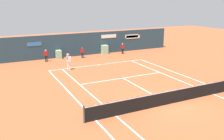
{
  "coord_description": "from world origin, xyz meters",
  "views": [
    {
      "loc": [
        -10.28,
        -12.07,
        6.61
      ],
      "look_at": [
        -0.96,
        6.62,
        0.8
      ],
      "focal_mm": 40.33,
      "sensor_mm": 36.0,
      "label": 1
    }
  ],
  "objects": [
    {
      "name": "ball_kid_right_post",
      "position": [
        -0.42,
        15.56,
        0.73
      ],
      "size": [
        0.42,
        0.18,
        1.26
      ],
      "rotation": [
        0.0,
        0.0,
        3.06
      ],
      "color": "black",
      "rests_on": "ground_plane"
    },
    {
      "name": "tennis_ball_by_sideline",
      "position": [
        -3.4,
        4.37,
        0.03
      ],
      "size": [
        0.07,
        0.07,
        0.07
      ],
      "primitive_type": "sphere",
      "color": "#CCE033",
      "rests_on": "ground_plane"
    },
    {
      "name": "player_on_baseline",
      "position": [
        -3.43,
        11.14,
        0.96
      ],
      "size": [
        0.66,
        0.66,
        1.82
      ],
      "rotation": [
        0.0,
        0.0,
        3.1
      ],
      "color": "white",
      "rests_on": "ground_plane"
    },
    {
      "name": "ground_plane",
      "position": [
        -0.0,
        0.58,
        0.0
      ],
      "size": [
        80.0,
        80.0,
        0.01
      ],
      "color": "#A8512D"
    },
    {
      "name": "sponsor_back_wall",
      "position": [
        0.04,
        16.97,
        1.33
      ],
      "size": [
        25.0,
        1.02,
        2.76
      ],
      "color": "#233D4C",
      "rests_on": "ground_plane"
    },
    {
      "name": "ball_kid_centre_post",
      "position": [
        5.0,
        15.56,
        0.78
      ],
      "size": [
        0.45,
        0.2,
        1.35
      ],
      "rotation": [
        0.0,
        0.0,
        3.24
      ],
      "color": "black",
      "rests_on": "ground_plane"
    },
    {
      "name": "tennis_net",
      "position": [
        0.0,
        0.0,
        0.51
      ],
      "size": [
        12.1,
        0.1,
        1.07
      ],
      "color": "#4C4C51",
      "rests_on": "ground_plane"
    },
    {
      "name": "tennis_ball_near_service_line",
      "position": [
        0.7,
        9.17,
        0.03
      ],
      "size": [
        0.07,
        0.07,
        0.07
      ],
      "primitive_type": "sphere",
      "color": "#CCE033",
      "rests_on": "ground_plane"
    },
    {
      "name": "tennis_ball_mid_court",
      "position": [
        4.43,
        2.8,
        0.03
      ],
      "size": [
        0.07,
        0.07,
        0.07
      ],
      "primitive_type": "sphere",
      "color": "#CCE033",
      "rests_on": "ground_plane"
    },
    {
      "name": "ball_kid_left_post",
      "position": [
        -4.68,
        15.56,
        0.79
      ],
      "size": [
        0.46,
        0.19,
        1.36
      ],
      "rotation": [
        0.0,
        0.0,
        3.21
      ],
      "color": "black",
      "rests_on": "ground_plane"
    }
  ]
}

